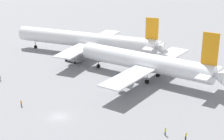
% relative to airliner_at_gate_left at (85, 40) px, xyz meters
% --- Properties ---
extents(ground_plane, '(600.00, 600.00, 0.00)m').
position_rel_airliner_at_gate_left_xyz_m(ground_plane, '(8.89, -49.59, -5.69)').
color(ground_plane, gray).
extents(airliner_at_gate_left, '(60.36, 42.43, 15.78)m').
position_rel_airliner_at_gate_left_xyz_m(airliner_at_gate_left, '(0.00, 0.00, 0.00)').
color(airliner_at_gate_left, silver).
rests_on(airliner_at_gate_left, ground).
extents(airliner_being_pushed, '(46.52, 43.05, 16.74)m').
position_rel_airliner_at_gate_left_xyz_m(airliner_being_pushed, '(24.94, -20.04, -0.43)').
color(airliner_being_pushed, white).
rests_on(airliner_being_pushed, ground).
extents(pushback_tug, '(8.94, 5.22, 2.99)m').
position_rel_airliner_at_gate_left_xyz_m(pushback_tug, '(-1.95, -9.07, -4.42)').
color(pushback_tug, gray).
rests_on(pushback_tug, ground).
extents(ground_crew_wing_walker_right, '(0.42, 0.41, 1.70)m').
position_rel_airliner_at_gate_left_xyz_m(ground_crew_wing_walker_right, '(37.87, -53.34, -4.80)').
color(ground_crew_wing_walker_right, black).
rests_on(ground_crew_wing_walker_right, ground).
extents(ground_crew_marshaller_foreground, '(0.38, 0.45, 1.70)m').
position_rel_airliner_at_gate_left_xyz_m(ground_crew_marshaller_foreground, '(33.65, -52.47, -4.80)').
color(ground_crew_marshaller_foreground, '#2D3351').
rests_on(ground_crew_marshaller_foreground, ground).
extents(ground_crew_ramp_agent_by_cones, '(0.36, 0.36, 1.73)m').
position_rel_airliner_at_gate_left_xyz_m(ground_crew_ramp_agent_by_cones, '(-2.36, -46.33, -4.79)').
color(ground_crew_ramp_agent_by_cones, '#4C4C51').
rests_on(ground_crew_ramp_agent_by_cones, ground).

